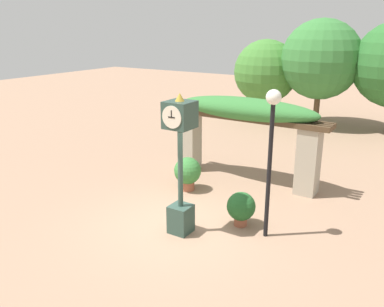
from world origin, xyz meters
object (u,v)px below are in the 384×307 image
object	(u,v)px
pedestal_clock	(180,160)
potted_plant_near_right	(188,172)
potted_plant_near_left	(241,207)
lamp_post	(271,133)

from	to	relation	value
pedestal_clock	potted_plant_near_right	world-z (taller)	pedestal_clock
potted_plant_near_left	lamp_post	size ratio (longest dim) A/B	0.25
potted_plant_near_left	lamp_post	distance (m)	2.18
pedestal_clock	potted_plant_near_left	world-z (taller)	pedestal_clock
pedestal_clock	potted_plant_near_left	size ratio (longest dim) A/B	3.87
potted_plant_near_right	lamp_post	world-z (taller)	lamp_post
pedestal_clock	potted_plant_near_left	distance (m)	2.03
pedestal_clock	potted_plant_near_left	xyz separation A→B (m)	(1.07, 1.08, -1.35)
pedestal_clock	potted_plant_near_right	xyz separation A→B (m)	(-1.32, 2.31, -1.26)
potted_plant_near_right	lamp_post	size ratio (longest dim) A/B	0.29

